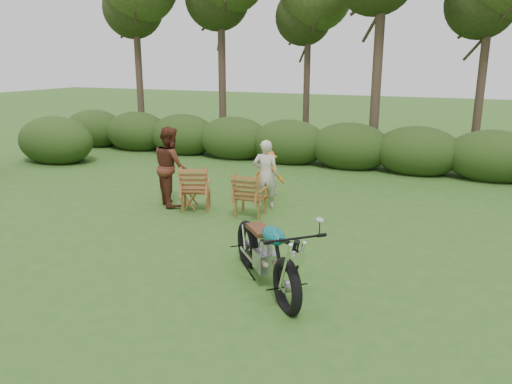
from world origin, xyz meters
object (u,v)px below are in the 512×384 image
at_px(lawn_chair_left, 196,209).
at_px(adult_b, 172,204).
at_px(adult_a, 265,208).
at_px(child, 268,198).
at_px(cup, 191,187).
at_px(motorcycle, 265,284).
at_px(side_table, 191,200).
at_px(lawn_chair_right, 251,215).

xyz_separation_m(lawn_chair_left, adult_b, (-0.71, 0.12, 0.00)).
relative_size(adult_a, child, 1.33).
relative_size(cup, adult_b, 0.06).
height_order(lawn_chair_left, adult_a, adult_a).
bearing_deg(motorcycle, adult_a, 159.52).
bearing_deg(cup, side_table, -76.07).
xyz_separation_m(lawn_chair_left, child, (1.11, 1.54, 0.00)).
height_order(motorcycle, adult_a, adult_a).
xyz_separation_m(motorcycle, lawn_chair_right, (-1.60, 3.00, 0.00)).
distance_m(motorcycle, side_table, 4.10).
bearing_deg(lawn_chair_right, cup, 1.61).
bearing_deg(lawn_chair_left, child, -149.62).
relative_size(motorcycle, child, 1.99).
height_order(cup, child, child).
bearing_deg(cup, lawn_chair_right, 5.74).
distance_m(motorcycle, lawn_chair_right, 3.40).
bearing_deg(child, lawn_chair_right, 91.21).
xyz_separation_m(adult_a, child, (-0.26, 0.79, 0.00)).
relative_size(lawn_chair_right, lawn_chair_left, 0.93).
distance_m(side_table, adult_a, 1.69).
bearing_deg(lawn_chair_right, motorcycle, 113.98).
bearing_deg(adult_a, side_table, 12.22).
bearing_deg(side_table, lawn_chair_left, 54.16).
bearing_deg(side_table, adult_b, 161.70).
bearing_deg(lawn_chair_right, lawn_chair_left, -0.31).
distance_m(lawn_chair_right, child, 1.47).
height_order(lawn_chair_left, side_table, lawn_chair_left).
xyz_separation_m(motorcycle, adult_b, (-3.61, 3.02, 0.00)).
bearing_deg(motorcycle, child, 158.73).
height_order(motorcycle, lawn_chair_right, motorcycle).
bearing_deg(child, lawn_chair_left, 48.07).
distance_m(lawn_chair_left, side_table, 0.26).
relative_size(motorcycle, adult_b, 1.28).
distance_m(motorcycle, child, 4.80).
xyz_separation_m(side_table, cup, (-0.01, 0.04, 0.28)).
distance_m(lawn_chair_right, cup, 1.48).
relative_size(lawn_chair_right, cup, 8.70).
distance_m(adult_a, adult_b, 2.18).
xyz_separation_m(side_table, adult_b, (-0.64, 0.21, -0.23)).
bearing_deg(lawn_chair_left, motorcycle, 111.00).
xyz_separation_m(lawn_chair_right, adult_b, (-2.01, 0.03, 0.00)).
distance_m(motorcycle, adult_b, 4.71).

